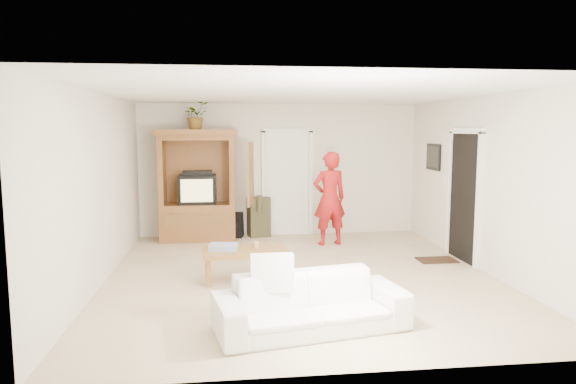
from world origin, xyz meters
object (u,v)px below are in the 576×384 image
object	(u,v)px
man	(330,198)
coffee_table	(245,253)
sofa	(311,303)
armoire	(199,193)

from	to	relation	value
man	coffee_table	size ratio (longest dim) A/B	1.40
man	sofa	distance (m)	4.12
man	coffee_table	distance (m)	2.65
sofa	armoire	bearing A→B (deg)	95.64
sofa	coffee_table	distance (m)	2.00
sofa	man	bearing A→B (deg)	64.94
coffee_table	man	bearing A→B (deg)	47.91
coffee_table	sofa	bearing A→B (deg)	-75.90
man	coffee_table	bearing A→B (deg)	41.60
man	sofa	world-z (taller)	man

